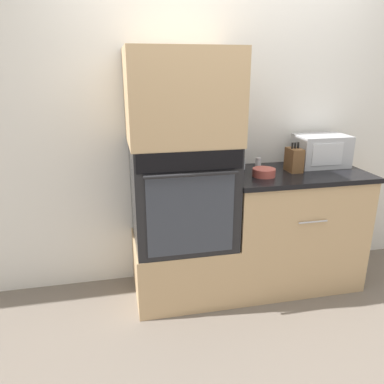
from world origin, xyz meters
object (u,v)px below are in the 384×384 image
object	(u,v)px
microwave	(321,151)
condiment_jar_mid	(258,164)
wall_oven	(182,193)
knife_block	(294,160)
condiment_jar_near	(243,164)
bowl	(264,172)

from	to	relation	value
microwave	condiment_jar_mid	size ratio (longest dim) A/B	4.40
condiment_jar_mid	microwave	bearing A→B (deg)	-0.09
wall_oven	microwave	distance (m)	1.18
microwave	knife_block	distance (m)	0.31
microwave	condiment_jar_near	distance (m)	0.65
wall_oven	condiment_jar_near	bearing A→B (deg)	16.30
bowl	condiment_jar_near	distance (m)	0.23
bowl	condiment_jar_near	size ratio (longest dim) A/B	1.86
bowl	condiment_jar_mid	bearing A→B (deg)	80.68
wall_oven	condiment_jar_mid	distance (m)	0.65
wall_oven	knife_block	size ratio (longest dim) A/B	3.35
microwave	bowl	size ratio (longest dim) A/B	2.43
knife_block	condiment_jar_mid	size ratio (longest dim) A/B	2.41
condiment_jar_near	condiment_jar_mid	size ratio (longest dim) A/B	0.97
microwave	condiment_jar_mid	bearing A→B (deg)	179.91
microwave	condiment_jar_near	xyz separation A→B (m)	(-0.64, 0.02, -0.08)
knife_block	wall_oven	bearing A→B (deg)	-179.13
wall_oven	knife_block	world-z (taller)	wall_oven
wall_oven	bowl	bearing A→B (deg)	-6.66
wall_oven	condiment_jar_near	world-z (taller)	wall_oven
condiment_jar_mid	condiment_jar_near	bearing A→B (deg)	168.61
bowl	condiment_jar_near	xyz separation A→B (m)	(-0.09, 0.22, 0.01)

